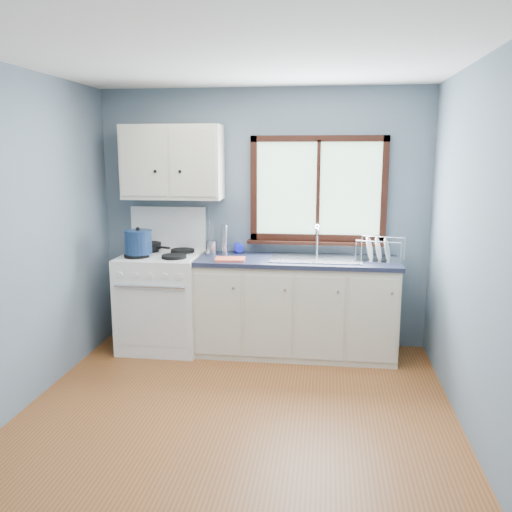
# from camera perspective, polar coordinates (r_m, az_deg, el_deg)

# --- Properties ---
(floor) EXTENTS (3.20, 3.60, 0.02)m
(floor) POSITION_cam_1_polar(r_m,az_deg,el_deg) (4.00, -2.51, -17.59)
(floor) COLOR brown
(floor) RESTS_ON ground
(ceiling) EXTENTS (3.20, 3.60, 0.02)m
(ceiling) POSITION_cam_1_polar(r_m,az_deg,el_deg) (3.57, -2.87, 20.79)
(ceiling) COLOR white
(ceiling) RESTS_ON wall_back
(wall_back) EXTENTS (3.20, 0.02, 2.50)m
(wall_back) POSITION_cam_1_polar(r_m,az_deg,el_deg) (5.34, 0.74, 3.95)
(wall_back) COLOR slate
(wall_back) RESTS_ON ground
(wall_front) EXTENTS (3.20, 0.02, 2.50)m
(wall_front) POSITION_cam_1_polar(r_m,az_deg,el_deg) (1.88, -12.59, -9.51)
(wall_front) COLOR slate
(wall_front) RESTS_ON ground
(wall_left) EXTENTS (0.02, 3.60, 2.50)m
(wall_left) POSITION_cam_1_polar(r_m,az_deg,el_deg) (4.17, -25.03, 0.94)
(wall_left) COLOR slate
(wall_left) RESTS_ON ground
(wall_right) EXTENTS (0.02, 3.60, 2.50)m
(wall_right) POSITION_cam_1_polar(r_m,az_deg,el_deg) (3.65, 23.03, -0.17)
(wall_right) COLOR slate
(wall_right) RESTS_ON ground
(gas_range) EXTENTS (0.76, 0.69, 1.36)m
(gas_range) POSITION_cam_1_polar(r_m,az_deg,el_deg) (5.36, -9.87, -4.43)
(gas_range) COLOR white
(gas_range) RESTS_ON floor
(base_cabinets) EXTENTS (1.85, 0.60, 0.88)m
(base_cabinets) POSITION_cam_1_polar(r_m,az_deg,el_deg) (5.18, 4.23, -5.83)
(base_cabinets) COLOR beige
(base_cabinets) RESTS_ON floor
(countertop) EXTENTS (1.89, 0.64, 0.04)m
(countertop) POSITION_cam_1_polar(r_m,az_deg,el_deg) (5.05, 4.31, -0.50)
(countertop) COLOR black
(countertop) RESTS_ON base_cabinets
(sink) EXTENTS (0.84, 0.46, 0.44)m
(sink) POSITION_cam_1_polar(r_m,az_deg,el_deg) (5.06, 6.34, -1.00)
(sink) COLOR silver
(sink) RESTS_ON countertop
(window) EXTENTS (1.36, 0.10, 1.03)m
(window) POSITION_cam_1_polar(r_m,az_deg,el_deg) (5.25, 6.55, 6.23)
(window) COLOR #9EC6A8
(window) RESTS_ON wall_back
(upper_cabinets) EXTENTS (0.95, 0.35, 0.70)m
(upper_cabinets) POSITION_cam_1_polar(r_m,az_deg,el_deg) (5.29, -8.79, 9.73)
(upper_cabinets) COLOR beige
(upper_cabinets) RESTS_ON wall_back
(skillet) EXTENTS (0.45, 0.36, 0.06)m
(skillet) POSITION_cam_1_polar(r_m,az_deg,el_deg) (5.44, -11.38, 1.07)
(skillet) COLOR black
(skillet) RESTS_ON gas_range
(stockpot) EXTENTS (0.30, 0.30, 0.25)m
(stockpot) POSITION_cam_1_polar(r_m,az_deg,el_deg) (5.16, -12.29, 1.46)
(stockpot) COLOR navy
(stockpot) RESTS_ON gas_range
(utensil_crock) EXTENTS (0.12, 0.12, 0.34)m
(utensil_crock) POSITION_cam_1_polar(r_m,az_deg,el_deg) (5.25, -4.72, 0.92)
(utensil_crock) COLOR silver
(utensil_crock) RESTS_ON countertop
(thermos) EXTENTS (0.08, 0.08, 0.29)m
(thermos) POSITION_cam_1_polar(r_m,az_deg,el_deg) (5.24, -3.35, 1.76)
(thermos) COLOR silver
(thermos) RESTS_ON countertop
(soap_bottle) EXTENTS (0.12, 0.12, 0.25)m
(soap_bottle) POSITION_cam_1_polar(r_m,az_deg,el_deg) (5.26, -1.78, 1.59)
(soap_bottle) COLOR #131DD7
(soap_bottle) RESTS_ON countertop
(dish_towel) EXTENTS (0.29, 0.22, 0.02)m
(dish_towel) POSITION_cam_1_polar(r_m,az_deg,el_deg) (4.96, -2.75, -0.34)
(dish_towel) COLOR #E6573C
(dish_towel) RESTS_ON countertop
(dish_rack) EXTENTS (0.48, 0.40, 0.22)m
(dish_rack) POSITION_cam_1_polar(r_m,az_deg,el_deg) (5.07, 12.85, 0.17)
(dish_rack) COLOR silver
(dish_rack) RESTS_ON countertop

